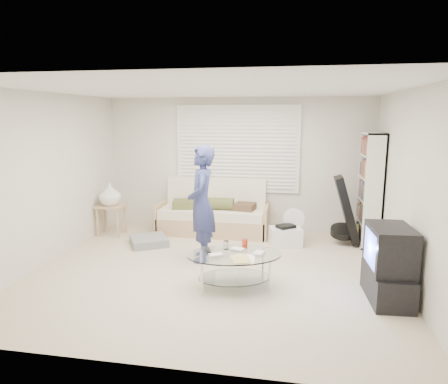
% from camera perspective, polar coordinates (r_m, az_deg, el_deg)
% --- Properties ---
extents(ground, '(5.00, 5.00, 0.00)m').
position_cam_1_polar(ground, '(5.76, -1.38, -11.20)').
color(ground, beige).
rests_on(ground, ground).
extents(room_shell, '(5.02, 4.52, 2.51)m').
position_cam_1_polar(room_shell, '(5.83, -0.51, 5.62)').
color(room_shell, beige).
rests_on(room_shell, ground).
extents(window_blinds, '(2.32, 0.08, 1.62)m').
position_cam_1_polar(window_blinds, '(7.53, 1.92, 6.17)').
color(window_blinds, silver).
rests_on(window_blinds, ground).
extents(futon_sofa, '(2.04, 0.82, 1.00)m').
position_cam_1_polar(futon_sofa, '(7.48, -1.51, -3.37)').
color(futon_sofa, tan).
rests_on(futon_sofa, ground).
extents(grey_floor_pillow, '(0.80, 0.80, 0.13)m').
position_cam_1_polar(grey_floor_pillow, '(6.96, -10.67, -6.87)').
color(grey_floor_pillow, slate).
rests_on(grey_floor_pillow, ground).
extents(side_table, '(0.49, 0.39, 0.96)m').
position_cam_1_polar(side_table, '(7.55, -15.95, -0.63)').
color(side_table, tan).
rests_on(side_table, ground).
extents(bookshelf, '(0.30, 0.80, 1.89)m').
position_cam_1_polar(bookshelf, '(7.14, 20.05, 0.38)').
color(bookshelf, white).
rests_on(bookshelf, ground).
extents(guitar_case, '(0.48, 0.43, 1.14)m').
position_cam_1_polar(guitar_case, '(7.06, 17.02, -3.12)').
color(guitar_case, black).
rests_on(guitar_case, ground).
extents(floor_fan, '(0.38, 0.25, 0.61)m').
position_cam_1_polar(floor_fan, '(7.01, 9.99, -4.27)').
color(floor_fan, white).
rests_on(floor_fan, ground).
extents(storage_bin, '(0.59, 0.47, 0.36)m').
position_cam_1_polar(storage_bin, '(6.85, 8.77, -6.25)').
color(storage_bin, white).
rests_on(storage_bin, ground).
extents(tv_unit, '(0.50, 0.85, 0.90)m').
position_cam_1_polar(tv_unit, '(5.14, 22.46, -9.57)').
color(tv_unit, black).
rests_on(tv_unit, ground).
extents(coffee_table, '(1.35, 1.04, 0.57)m').
position_cam_1_polar(coffee_table, '(5.12, 1.51, -9.73)').
color(coffee_table, silver).
rests_on(coffee_table, ground).
extents(standing_person, '(0.53, 0.70, 1.74)m').
position_cam_1_polar(standing_person, '(5.95, -3.22, -1.72)').
color(standing_person, navy).
rests_on(standing_person, ground).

